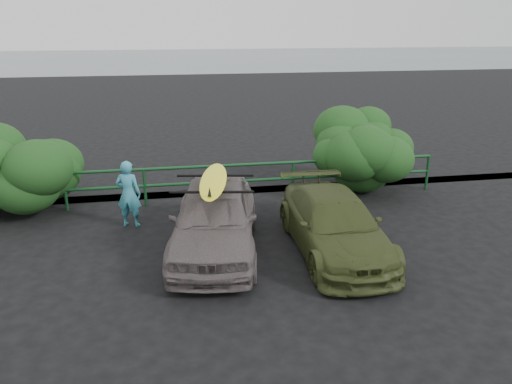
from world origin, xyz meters
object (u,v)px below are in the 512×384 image
at_px(guardrail, 183,185).
at_px(man, 129,194).
at_px(surfboard, 214,180).
at_px(olive_vehicle, 334,224).
at_px(sedan, 215,218).

relative_size(guardrail, man, 8.70).
relative_size(guardrail, surfboard, 5.45).
xyz_separation_m(olive_vehicle, surfboard, (-2.47, 0.46, 0.96)).
distance_m(sedan, surfboard, 0.83).
xyz_separation_m(guardrail, olive_vehicle, (3.02, -3.50, 0.09)).
xyz_separation_m(olive_vehicle, man, (-4.33, 2.16, 0.19)).
bearing_deg(man, olive_vehicle, 169.67).
distance_m(guardrail, surfboard, 3.27).
bearing_deg(guardrail, man, -134.37).
bearing_deg(olive_vehicle, man, 154.17).
bearing_deg(olive_vehicle, surfboard, 170.26).
bearing_deg(olive_vehicle, sedan, 170.26).
distance_m(olive_vehicle, surfboard, 2.69).
relative_size(olive_vehicle, man, 2.62).
height_order(man, surfboard, man).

